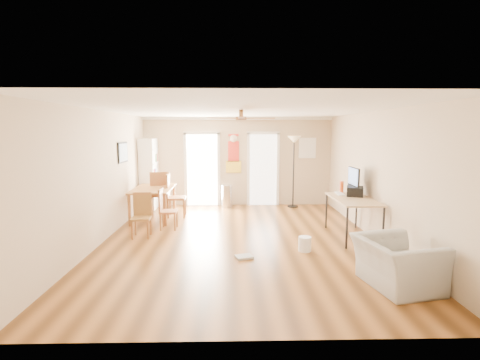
{
  "coord_description": "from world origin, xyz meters",
  "views": [
    {
      "loc": [
        -0.17,
        -6.98,
        2.19
      ],
      "look_at": [
        0.0,
        0.6,
        1.15
      ],
      "focal_mm": 26.63,
      "sensor_mm": 36.0,
      "label": 1
    }
  ],
  "objects_px": {
    "dining_table": "(154,203)",
    "dining_chair_right_a": "(177,196)",
    "wastebasket_a": "(305,244)",
    "bookshelf": "(150,174)",
    "trash_can": "(227,196)",
    "printer": "(355,191)",
    "dining_chair_near": "(141,216)",
    "computer_desk": "(352,218)",
    "armchair": "(397,263)",
    "dining_chair_far": "(158,192)",
    "dining_chair_right_b": "(169,209)",
    "torchiere_lamp": "(293,172)"
  },
  "relations": [
    {
      "from": "bookshelf",
      "to": "computer_desk",
      "type": "distance_m",
      "value": 5.74
    },
    {
      "from": "computer_desk",
      "to": "armchair",
      "type": "relative_size",
      "value": 1.45
    },
    {
      "from": "dining_chair_right_a",
      "to": "dining_chair_right_b",
      "type": "height_order",
      "value": "dining_chair_right_a"
    },
    {
      "from": "dining_table",
      "to": "dining_chair_right_a",
      "type": "bearing_deg",
      "value": 20.42
    },
    {
      "from": "dining_table",
      "to": "printer",
      "type": "height_order",
      "value": "printer"
    },
    {
      "from": "printer",
      "to": "dining_chair_near",
      "type": "bearing_deg",
      "value": -158.88
    },
    {
      "from": "wastebasket_a",
      "to": "armchair",
      "type": "height_order",
      "value": "armchair"
    },
    {
      "from": "printer",
      "to": "dining_table",
      "type": "bearing_deg",
      "value": -178.28
    },
    {
      "from": "dining_table",
      "to": "dining_chair_right_a",
      "type": "xyz_separation_m",
      "value": [
        0.55,
        0.2,
        0.16
      ]
    },
    {
      "from": "trash_can",
      "to": "dining_chair_far",
      "type": "bearing_deg",
      "value": -159.49
    },
    {
      "from": "computer_desk",
      "to": "armchair",
      "type": "xyz_separation_m",
      "value": [
        -0.17,
        -2.38,
        -0.07
      ]
    },
    {
      "from": "bookshelf",
      "to": "dining_chair_near",
      "type": "bearing_deg",
      "value": -85.45
    },
    {
      "from": "dining_chair_right_a",
      "to": "armchair",
      "type": "relative_size",
      "value": 1.04
    },
    {
      "from": "dining_chair_right_b",
      "to": "wastebasket_a",
      "type": "relative_size",
      "value": 3.37
    },
    {
      "from": "dining_chair_right_b",
      "to": "computer_desk",
      "type": "bearing_deg",
      "value": -100.42
    },
    {
      "from": "bookshelf",
      "to": "dining_chair_right_b",
      "type": "bearing_deg",
      "value": -72.58
    },
    {
      "from": "dining_table",
      "to": "dining_chair_near",
      "type": "relative_size",
      "value": 1.71
    },
    {
      "from": "bookshelf",
      "to": "dining_chair_far",
      "type": "bearing_deg",
      "value": -65.58
    },
    {
      "from": "dining_chair_right_b",
      "to": "printer",
      "type": "height_order",
      "value": "printer"
    },
    {
      "from": "bookshelf",
      "to": "dining_chair_right_a",
      "type": "xyz_separation_m",
      "value": [
        0.93,
        -1.11,
        -0.44
      ]
    },
    {
      "from": "trash_can",
      "to": "torchiere_lamp",
      "type": "height_order",
      "value": "torchiere_lamp"
    },
    {
      "from": "dining_chair_right_b",
      "to": "armchair",
      "type": "xyz_separation_m",
      "value": [
        3.75,
        -3.1,
        -0.11
      ]
    },
    {
      "from": "dining_chair_near",
      "to": "computer_desk",
      "type": "bearing_deg",
      "value": -3.96
    },
    {
      "from": "wastebasket_a",
      "to": "dining_table",
      "type": "bearing_deg",
      "value": 142.52
    },
    {
      "from": "dining_chair_right_b",
      "to": "armchair",
      "type": "bearing_deg",
      "value": -129.62
    },
    {
      "from": "dining_chair_right_a",
      "to": "printer",
      "type": "distance_m",
      "value": 4.38
    },
    {
      "from": "trash_can",
      "to": "printer",
      "type": "distance_m",
      "value": 3.94
    },
    {
      "from": "torchiere_lamp",
      "to": "wastebasket_a",
      "type": "bearing_deg",
      "value": -96.47
    },
    {
      "from": "dining_table",
      "to": "dining_chair_far",
      "type": "bearing_deg",
      "value": 90.03
    },
    {
      "from": "dining_chair_right_a",
      "to": "trash_can",
      "type": "xyz_separation_m",
      "value": [
        1.27,
        1.11,
        -0.23
      ]
    },
    {
      "from": "dining_chair_right_a",
      "to": "computer_desk",
      "type": "height_order",
      "value": "dining_chair_right_a"
    },
    {
      "from": "bookshelf",
      "to": "trash_can",
      "type": "bearing_deg",
      "value": -4.75
    },
    {
      "from": "trash_can",
      "to": "armchair",
      "type": "relative_size",
      "value": 0.62
    },
    {
      "from": "printer",
      "to": "armchair",
      "type": "bearing_deg",
      "value": -77.61
    },
    {
      "from": "dining_chair_far",
      "to": "armchair",
      "type": "distance_m",
      "value": 6.38
    },
    {
      "from": "bookshelf",
      "to": "armchair",
      "type": "bearing_deg",
      "value": -53.7
    },
    {
      "from": "dining_table",
      "to": "printer",
      "type": "distance_m",
      "value": 4.84
    },
    {
      "from": "dining_chair_far",
      "to": "trash_can",
      "type": "relative_size",
      "value": 1.73
    },
    {
      "from": "computer_desk",
      "to": "dining_chair_near",
      "type": "bearing_deg",
      "value": 178.71
    },
    {
      "from": "dining_chair_right_a",
      "to": "trash_can",
      "type": "distance_m",
      "value": 1.7
    },
    {
      "from": "bookshelf",
      "to": "dining_table",
      "type": "relative_size",
      "value": 1.27
    },
    {
      "from": "dining_chair_right_b",
      "to": "dining_chair_near",
      "type": "bearing_deg",
      "value": 143.18
    },
    {
      "from": "trash_can",
      "to": "computer_desk",
      "type": "distance_m",
      "value": 4.0
    },
    {
      "from": "dining_chair_near",
      "to": "armchair",
      "type": "bearing_deg",
      "value": -33.17
    },
    {
      "from": "armchair",
      "to": "printer",
      "type": "bearing_deg",
      "value": -17.94
    },
    {
      "from": "dining_chair_right_a",
      "to": "trash_can",
      "type": "relative_size",
      "value": 1.69
    },
    {
      "from": "bookshelf",
      "to": "computer_desk",
      "type": "relative_size",
      "value": 1.29
    },
    {
      "from": "dining_chair_far",
      "to": "wastebasket_a",
      "type": "xyz_separation_m",
      "value": [
        3.31,
        -3.17,
        -0.43
      ]
    },
    {
      "from": "dining_table",
      "to": "wastebasket_a",
      "type": "relative_size",
      "value": 5.79
    },
    {
      "from": "dining_chair_right_b",
      "to": "armchair",
      "type": "distance_m",
      "value": 4.86
    }
  ]
}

